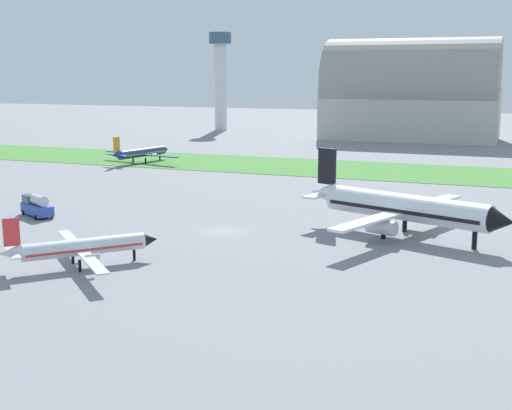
# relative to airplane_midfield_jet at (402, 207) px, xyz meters

# --- Properties ---
(ground_plane) EXTENTS (600.00, 600.00, 0.00)m
(ground_plane) POSITION_rel_airplane_midfield_jet_xyz_m (-22.19, -5.58, -3.77)
(ground_plane) COLOR gray
(grass_taxiway_strip) EXTENTS (360.00, 28.00, 0.08)m
(grass_taxiway_strip) POSITION_rel_airplane_midfield_jet_xyz_m (-22.19, 58.49, -3.73)
(grass_taxiway_strip) COLOR #478438
(grass_taxiway_strip) RESTS_ON ground_plane
(airplane_midfield_jet) EXTENTS (28.24, 28.46, 10.46)m
(airplane_midfield_jet) POSITION_rel_airplane_midfield_jet_xyz_m (0.00, 0.00, 0.00)
(airplane_midfield_jet) COLOR white
(airplane_midfield_jet) RESTS_ON ground_plane
(airplane_taxiing_turboprop) EXTENTS (21.71, 18.71, 6.59)m
(airplane_taxiing_turboprop) POSITION_rel_airplane_midfield_jet_xyz_m (-68.47, 51.57, -1.36)
(airplane_taxiing_turboprop) COLOR navy
(airplane_taxiing_turboprop) RESTS_ON ground_plane
(airplane_foreground_turboprop) EXTENTS (15.59, 14.55, 6.02)m
(airplane_foreground_turboprop) POSITION_rel_airplane_midfield_jet_xyz_m (-29.71, -26.61, -1.57)
(airplane_foreground_turboprop) COLOR silver
(airplane_foreground_turboprop) RESTS_ON ground_plane
(fuel_truck_near_gate) EXTENTS (6.86, 5.21, 3.29)m
(fuel_truck_near_gate) POSITION_rel_airplane_midfield_jet_xyz_m (-51.60, -6.54, -2.19)
(fuel_truck_near_gate) COLOR #334FB2
(fuel_truck_near_gate) RESTS_ON ground_plane
(hangar_distant) EXTENTS (53.04, 26.01, 31.08)m
(hangar_distant) POSITION_rel_airplane_midfield_jet_xyz_m (-19.54, 131.90, 10.64)
(hangar_distant) COLOR #BCB7B2
(hangar_distant) RESTS_ON ground_plane
(control_tower) EXTENTS (8.00, 8.00, 34.77)m
(control_tower) POSITION_rel_airplane_midfield_jet_xyz_m (-89.36, 143.72, 16.84)
(control_tower) COLOR silver
(control_tower) RESTS_ON ground_plane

